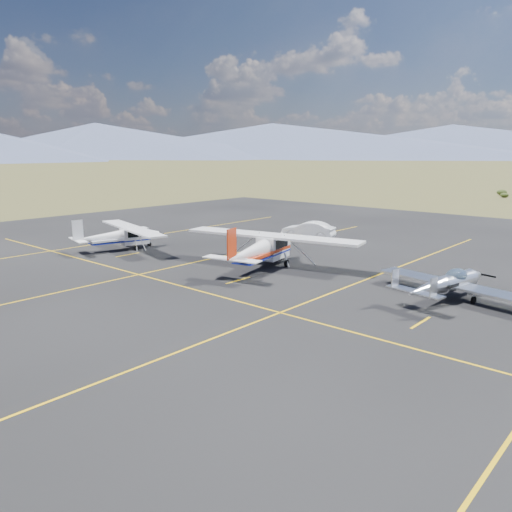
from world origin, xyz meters
TOP-DOWN VIEW (x-y plane):
  - ground at (0.00, 0.00)m, footprint 1600.00×1600.00m
  - apron at (0.00, 7.00)m, footprint 72.00×72.00m
  - aircraft_low_wing at (1.15, -3.10)m, footprint 6.23×8.59m
  - aircraft_cessna at (0.25, 8.40)m, footprint 7.74×12.21m
  - aircraft_plain at (-2.28, 20.47)m, footprint 6.47×9.91m
  - sedan at (11.13, 12.57)m, footprint 2.72×4.72m

SIDE VIEW (x-z plane):
  - ground at x=0.00m, z-range 0.00..0.00m
  - apron at x=0.00m, z-range -0.01..0.01m
  - sedan at x=11.13m, z-range 0.01..1.48m
  - aircraft_low_wing at x=1.15m, z-range -0.04..1.82m
  - aircraft_plain at x=-2.28m, z-range -0.14..2.37m
  - aircraft_cessna at x=0.25m, z-range -0.17..2.91m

